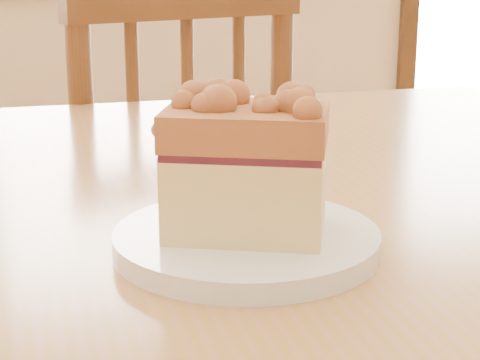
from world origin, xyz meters
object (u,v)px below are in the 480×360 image
object	(u,v)px
plate	(246,242)
cake_slice	(243,160)
cafe_chair_main	(153,236)
cafe_table_main	(50,288)

from	to	relation	value
plate	cake_slice	world-z (taller)	cake_slice
cake_slice	cafe_chair_main	bearing A→B (deg)	108.77
cafe_table_main	cake_slice	distance (m)	0.27
cafe_table_main	plate	xyz separation A→B (m)	(0.16, -0.16, 0.09)
cafe_chair_main	plate	size ratio (longest dim) A/B	4.75
cafe_chair_main	cake_slice	world-z (taller)	cafe_chair_main
cafe_table_main	plate	world-z (taller)	plate
cafe_table_main	cafe_chair_main	bearing A→B (deg)	73.65
cafe_chair_main	cafe_table_main	bearing A→B (deg)	58.00
cafe_chair_main	plate	bearing A→B (deg)	70.90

